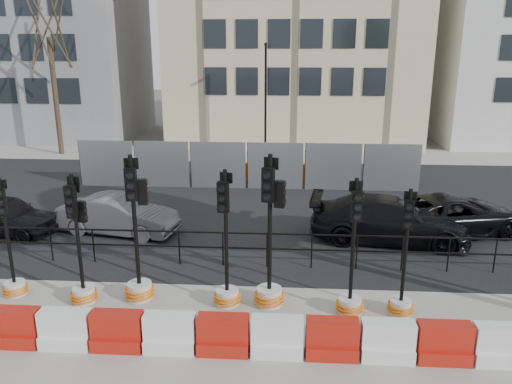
# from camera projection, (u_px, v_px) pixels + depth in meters

# --- Properties ---
(ground) EXTENTS (120.00, 120.00, 0.00)m
(ground) POSITION_uv_depth(u_px,v_px,m) (217.00, 286.00, 12.52)
(ground) COLOR #51514C
(ground) RESTS_ON ground
(sidewalk_near) EXTENTS (40.00, 6.00, 0.02)m
(sidewalk_near) POSITION_uv_depth(u_px,v_px,m) (195.00, 357.00, 9.65)
(sidewalk_near) COLOR gray
(sidewalk_near) RESTS_ON ground
(road) EXTENTS (40.00, 14.00, 0.03)m
(road) POSITION_uv_depth(u_px,v_px,m) (242.00, 203.00, 19.23)
(road) COLOR black
(road) RESTS_ON ground
(sidewalk_far) EXTENTS (40.00, 4.00, 0.02)m
(sidewalk_far) POSITION_uv_depth(u_px,v_px,m) (257.00, 155.00, 27.85)
(sidewalk_far) COLOR gray
(sidewalk_far) RESTS_ON ground
(building_grey) EXTENTS (11.00, 9.06, 14.00)m
(building_grey) POSITION_uv_depth(u_px,v_px,m) (49.00, 28.00, 32.51)
(building_grey) COLOR gray
(building_grey) RESTS_ON ground
(kerb_railing) EXTENTS (18.00, 0.04, 1.00)m
(kerb_railing) POSITION_uv_depth(u_px,v_px,m) (223.00, 243.00, 13.48)
(kerb_railing) COLOR black
(kerb_railing) RESTS_ON ground
(heras_fencing) EXTENTS (14.33, 1.72, 2.00)m
(heras_fencing) POSITION_uv_depth(u_px,v_px,m) (237.00, 168.00, 21.66)
(heras_fencing) COLOR gray
(heras_fencing) RESTS_ON ground
(lamp_post_far) EXTENTS (0.12, 0.56, 6.00)m
(lamp_post_far) POSITION_uv_depth(u_px,v_px,m) (266.00, 98.00, 25.95)
(lamp_post_far) COLOR black
(lamp_post_far) RESTS_ON ground
(tree_bare_far) EXTENTS (2.00, 2.00, 9.00)m
(tree_bare_far) POSITION_uv_depth(u_px,v_px,m) (48.00, 30.00, 26.21)
(tree_bare_far) COLOR #473828
(tree_bare_far) RESTS_ON ground
(barrier_row) EXTENTS (16.75, 0.50, 0.80)m
(barrier_row) POSITION_uv_depth(u_px,v_px,m) (197.00, 335.00, 9.74)
(barrier_row) COLOR red
(barrier_row) RESTS_ON ground
(traffic_signal_a) EXTENTS (0.58, 0.58, 2.95)m
(traffic_signal_a) POSITION_uv_depth(u_px,v_px,m) (13.00, 273.00, 11.88)
(traffic_signal_a) COLOR silver
(traffic_signal_a) RESTS_ON ground
(traffic_signal_b) EXTENTS (0.58, 0.58, 2.94)m
(traffic_signal_b) POSITION_uv_depth(u_px,v_px,m) (82.00, 273.00, 11.63)
(traffic_signal_b) COLOR silver
(traffic_signal_b) RESTS_ON ground
(traffic_signal_c) EXTENTS (0.62, 0.62, 3.13)m
(traffic_signal_c) POSITION_uv_depth(u_px,v_px,m) (82.00, 278.00, 11.54)
(traffic_signal_c) COLOR silver
(traffic_signal_c) RESTS_ON ground
(traffic_signal_d) EXTENTS (0.69, 0.69, 3.51)m
(traffic_signal_d) POSITION_uv_depth(u_px,v_px,m) (138.00, 267.00, 11.63)
(traffic_signal_d) COLOR silver
(traffic_signal_d) RESTS_ON ground
(traffic_signal_e) EXTENTS (0.64, 0.64, 3.25)m
(traffic_signal_e) POSITION_uv_depth(u_px,v_px,m) (227.00, 279.00, 11.42)
(traffic_signal_e) COLOR silver
(traffic_signal_e) RESTS_ON ground
(traffic_signal_f) EXTENTS (0.71, 0.71, 3.59)m
(traffic_signal_f) POSITION_uv_depth(u_px,v_px,m) (270.00, 272.00, 11.35)
(traffic_signal_f) COLOR silver
(traffic_signal_f) RESTS_ON ground
(traffic_signal_g) EXTENTS (0.62, 0.62, 3.16)m
(traffic_signal_g) POSITION_uv_depth(u_px,v_px,m) (351.00, 287.00, 11.05)
(traffic_signal_g) COLOR silver
(traffic_signal_g) RESTS_ON ground
(traffic_signal_h) EXTENTS (0.58, 0.58, 2.93)m
(traffic_signal_h) POSITION_uv_depth(u_px,v_px,m) (402.00, 290.00, 11.03)
(traffic_signal_h) COLOR silver
(traffic_signal_h) RESTS_ON ground
(car_a) EXTENTS (2.90, 4.20, 1.23)m
(car_a) POSITION_uv_depth(u_px,v_px,m) (4.00, 215.00, 15.95)
(car_a) COLOR black
(car_a) RESTS_ON ground
(car_b) EXTENTS (2.66, 4.25, 1.24)m
(car_b) POSITION_uv_depth(u_px,v_px,m) (119.00, 215.00, 15.91)
(car_b) COLOR #55555A
(car_b) RESTS_ON ground
(car_c) EXTENTS (3.21, 5.31, 1.39)m
(car_c) POSITION_uv_depth(u_px,v_px,m) (389.00, 220.00, 15.26)
(car_c) COLOR black
(car_c) RESTS_ON ground
(car_d) EXTENTS (4.94, 5.94, 1.29)m
(car_d) POSITION_uv_depth(u_px,v_px,m) (452.00, 215.00, 15.86)
(car_d) COLOR black
(car_d) RESTS_ON ground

